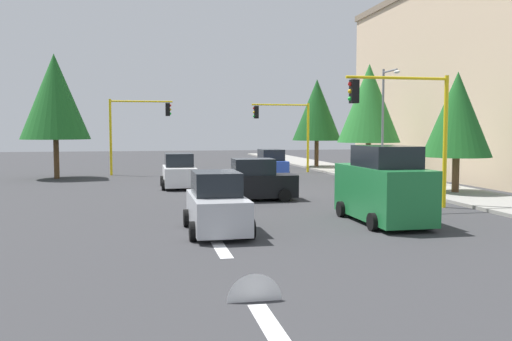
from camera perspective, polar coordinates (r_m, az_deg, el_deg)
name	(u,v)px	position (r m, az deg, el deg)	size (l,w,h in m)	color
ground_plane	(247,195)	(27.85, -0.98, -2.60)	(120.00, 120.00, 0.00)	#353538
sidewalk_kerb	(394,181)	(35.89, 14.22, -1.06)	(80.00, 4.00, 0.15)	gray
lane_arrow_near	(218,244)	(16.15, -4.02, -7.64)	(2.40, 1.10, 1.10)	silver
lane_arrow_mid	(260,310)	(10.43, 0.42, -14.35)	(2.40, 1.10, 1.10)	silver
apartment_block	(471,82)	(43.52, 21.55, 8.58)	(22.57, 9.30, 13.62)	beige
traffic_signal_far_right	(136,121)	(41.20, -12.43, 5.02)	(0.36, 4.59, 5.56)	yellow
traffic_signal_near_left	(406,114)	(23.76, 15.44, 5.69)	(0.36, 4.59, 5.63)	yellow
traffic_signal_far_left	(285,123)	(42.56, 3.07, 4.96)	(0.36, 4.59, 5.41)	yellow
street_lamp_curbside	(386,113)	(33.95, 13.39, 5.87)	(2.15, 0.28, 7.00)	slate
tree_opposite_side	(55,97)	(39.70, -20.28, 7.24)	(4.63, 4.63, 8.47)	brown
tree_roadside_near	(457,115)	(29.61, 20.27, 5.49)	(3.45, 3.45, 6.27)	brown
tree_roadside_far	(317,110)	(47.50, 6.38, 6.30)	(4.19, 4.19, 7.66)	brown
tree_roadside_mid	(369,103)	(38.31, 11.72, 6.87)	(4.27, 4.27, 7.81)	brown
delivery_van_green	(383,187)	(20.09, 13.11, -1.71)	(4.80, 2.22, 2.77)	#1E7238
car_white	(179,172)	(31.75, -8.03, -0.17)	(3.97, 2.09, 1.98)	white
car_black	(256,181)	(25.82, 0.01, -1.15)	(2.00, 3.65, 1.98)	black
car_blue	(270,165)	(38.16, 1.52, 0.62)	(3.99, 2.03, 1.98)	blue
car_silver	(217,205)	(17.84, -4.13, -3.60)	(4.05, 1.99, 1.98)	#B2B5BA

